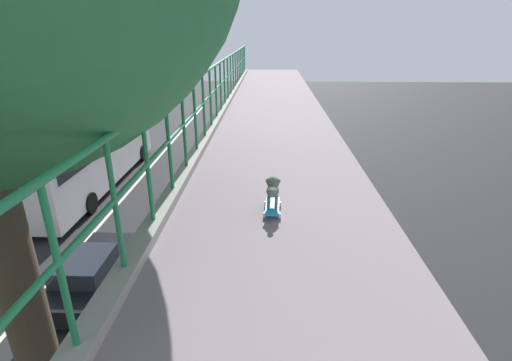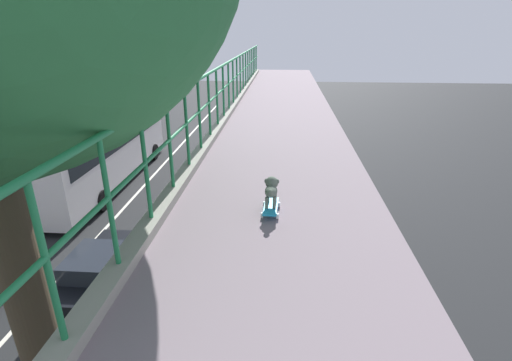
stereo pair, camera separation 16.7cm
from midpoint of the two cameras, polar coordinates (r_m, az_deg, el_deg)
car_black_fifth at (r=13.03m, az=-23.97°, el=-12.57°), size 1.79×4.11×1.35m
city_bus at (r=20.91m, az=-23.87°, el=4.46°), size 2.58×11.59×3.57m
toy_skateboard at (r=4.31m, az=1.38°, el=-4.00°), size 0.21×0.46×0.09m
small_dog at (r=4.27m, az=1.43°, el=-1.13°), size 0.17×0.35×0.31m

